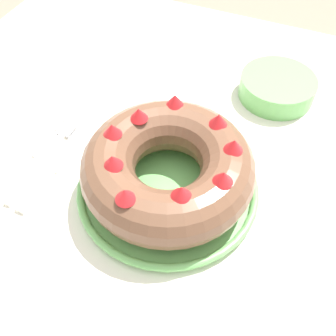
% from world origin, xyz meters
% --- Properties ---
extents(ground_plane, '(8.00, 8.00, 0.00)m').
position_xyz_m(ground_plane, '(0.00, 0.00, 0.00)').
color(ground_plane, gray).
extents(dining_table, '(1.13, 1.12, 0.72)m').
position_xyz_m(dining_table, '(0.00, 0.00, 0.63)').
color(dining_table, silver).
rests_on(dining_table, ground_plane).
extents(serving_dish, '(0.28, 0.28, 0.02)m').
position_xyz_m(serving_dish, '(0.00, 0.01, 0.73)').
color(serving_dish, '#6BB760').
rests_on(serving_dish, dining_table).
extents(bundt_cake, '(0.26, 0.26, 0.10)m').
position_xyz_m(bundt_cake, '(0.00, 0.01, 0.78)').
color(bundt_cake, brown).
rests_on(bundt_cake, serving_dish).
extents(fork, '(0.02, 0.22, 0.01)m').
position_xyz_m(fork, '(-0.22, 0.02, 0.72)').
color(fork, white).
rests_on(fork, dining_table).
extents(serving_knife, '(0.02, 0.24, 0.01)m').
position_xyz_m(serving_knife, '(-0.25, -0.02, 0.72)').
color(serving_knife, white).
rests_on(serving_knife, dining_table).
extents(cake_knife, '(0.02, 0.19, 0.01)m').
position_xyz_m(cake_knife, '(-0.19, -0.03, 0.72)').
color(cake_knife, white).
rests_on(cake_knife, dining_table).
extents(side_bowl, '(0.14, 0.14, 0.04)m').
position_xyz_m(side_bowl, '(0.10, 0.31, 0.74)').
color(side_bowl, '#6BB760').
rests_on(side_bowl, dining_table).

